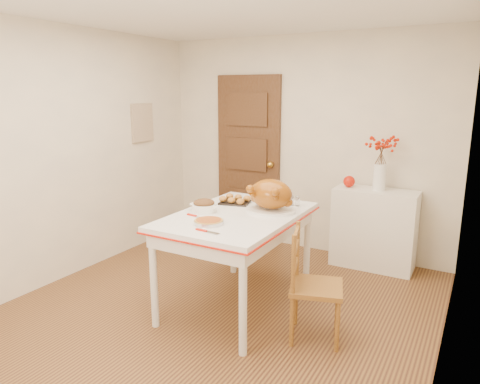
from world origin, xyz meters
The scene contains 20 objects.
floor centered at (0.00, 0.00, 0.00)m, with size 3.50×4.00×0.00m, color #422519.
ceiling centered at (0.00, 0.00, 2.50)m, with size 3.50×4.00×0.00m, color white.
wall_back centered at (0.00, 2.00, 1.25)m, with size 3.50×0.00×2.50m, color beige.
wall_left centered at (-1.75, 0.00, 1.25)m, with size 0.00×4.00×2.50m, color beige.
wall_right centered at (1.75, 0.00, 1.25)m, with size 0.00×4.00×2.50m, color beige.
door_back centered at (-0.70, 1.97, 1.03)m, with size 0.85×0.06×2.06m, color #3F220F.
photo_board centered at (-1.73, 1.20, 1.50)m, with size 0.03×0.35×0.45m, color beige.
sideboard centered at (0.93, 1.78, 0.43)m, with size 0.85×0.38×0.85m, color white.
kitchen_table centered at (0.10, 0.27, 0.42)m, with size 0.97×1.42×0.85m, color white, non-canonical shape.
chair_oak centered at (0.88, 0.13, 0.44)m, with size 0.39×0.39×0.88m, color #966425, non-canonical shape.
berry_vase centered at (0.95, 1.78, 1.14)m, with size 0.30×0.30×0.58m, color white, non-canonical shape.
apple centered at (0.64, 1.78, 0.92)m, with size 0.13×0.13×0.13m, color red.
turkey_platter centered at (0.32, 0.48, 0.99)m, with size 0.44×0.35×0.28m, color #7B420A, non-canonical shape.
pumpkin_pie centered at (0.05, -0.09, 0.87)m, with size 0.23×0.23×0.05m, color #9C4718.
stuffing_dish centered at (-0.18, 0.19, 0.90)m, with size 0.27×0.21×0.11m, color brown, non-canonical shape.
rolls_tray centered at (-0.09, 0.57, 0.89)m, with size 0.27×0.21×0.07m, color #9A5E2E, non-canonical shape.
pie_server centered at (0.16, -0.27, 0.86)m, with size 0.21×0.06×0.01m, color silver, non-canonical shape.
carving_knife centered at (-0.11, 0.02, 0.86)m, with size 0.27×0.07×0.01m, color silver, non-canonical shape.
drinking_glass centered at (0.15, 0.88, 0.91)m, with size 0.07×0.07×0.11m, color white.
shaker_pair centered at (0.42, 0.77, 0.90)m, with size 0.09×0.04×0.09m, color white, non-canonical shape.
Camera 1 is at (1.88, -2.85, 1.87)m, focal length 32.88 mm.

